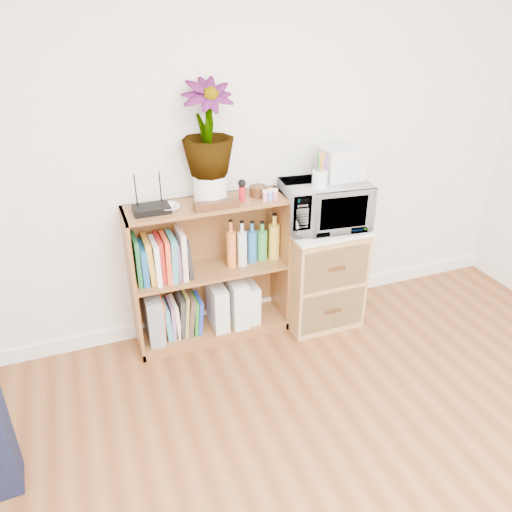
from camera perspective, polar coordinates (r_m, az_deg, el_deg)
skirting_board at (r=3.64m, az=-0.25°, el=-5.73°), size 4.00×0.02×0.10m
bookshelf at (r=3.21m, az=-5.25°, el=-1.88°), size 1.00×0.30×0.95m
wicker_unit at (r=3.46m, az=7.22°, el=-2.08°), size 0.50×0.45×0.70m
microwave at (r=3.22m, az=7.85°, el=5.84°), size 0.57×0.41×0.29m
pen_cup at (r=3.07m, az=7.29°, el=8.69°), size 0.09×0.09×0.10m
small_appliance at (r=3.24m, az=9.64°, el=10.43°), size 0.25×0.21×0.20m
router at (r=2.92m, az=-11.86°, el=5.27°), size 0.21×0.14×0.04m
white_bowl at (r=2.93m, az=-10.01°, el=5.43°), size 0.13×0.13×0.03m
plant_pot at (r=3.00m, az=-5.25°, el=7.72°), size 0.20×0.20×0.17m
potted_plant at (r=2.90m, az=-5.55°, el=14.27°), size 0.30×0.30×0.54m
trinket_box at (r=2.92m, az=-4.55°, el=5.82°), size 0.27×0.07×0.04m
kokeshi_doll at (r=3.01m, az=-1.61°, el=7.10°), size 0.04×0.04×0.09m
wooden_bowl at (r=3.10m, az=0.23°, el=7.45°), size 0.11×0.11×0.06m
paint_jars at (r=3.03m, az=1.62°, el=6.87°), size 0.11×0.04×0.06m
file_box at (r=3.28m, az=-11.68°, el=-6.74°), size 0.10×0.26×0.32m
magazine_holder_left at (r=3.34m, az=-4.44°, el=-5.62°), size 0.10×0.24×0.31m
magazine_holder_mid at (r=3.37m, az=-2.30°, el=-5.06°), size 0.10×0.26×0.33m
magazine_holder_right at (r=3.41m, az=-0.74°, el=-5.13°), size 0.09×0.22×0.27m
cookbooks at (r=3.08m, az=-10.69°, el=-0.21°), size 0.33×0.20×0.31m
liquor_bottles at (r=3.21m, az=-0.24°, el=1.70°), size 0.37×0.07×0.31m
lower_books at (r=3.32m, az=-8.70°, el=-6.70°), size 0.28×0.19×0.29m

